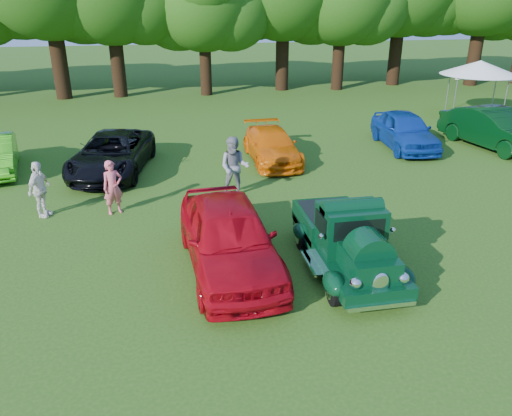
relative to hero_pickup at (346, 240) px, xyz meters
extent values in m
plane|color=#255113|center=(-1.16, 0.09, -0.73)|extent=(120.00, 120.00, 0.00)
cylinder|color=black|center=(-0.75, -1.43, -0.39)|extent=(0.20, 0.67, 0.67)
cylinder|color=black|center=(0.75, -1.43, -0.39)|extent=(0.20, 0.67, 0.67)
cylinder|color=black|center=(-0.75, 1.13, -0.39)|extent=(0.20, 0.67, 0.67)
cylinder|color=black|center=(0.75, 1.13, -0.39)|extent=(0.20, 0.67, 0.67)
cube|color=black|center=(0.00, -0.08, -0.26)|extent=(1.55, 4.05, 0.31)
cube|color=black|center=(0.00, -1.30, 0.10)|extent=(0.99, 1.31, 0.56)
cube|color=black|center=(0.00, -0.20, 0.41)|extent=(1.40, 1.04, 1.08)
cube|color=black|center=(0.00, -0.69, 0.60)|extent=(1.17, 0.05, 0.47)
cube|color=black|center=(0.00, 1.15, -0.01)|extent=(1.55, 1.85, 0.52)
cube|color=black|center=(0.00, 1.15, 0.25)|extent=(1.33, 1.62, 0.05)
ellipsoid|color=black|center=(-0.77, -1.43, -0.22)|extent=(0.45, 0.77, 0.45)
ellipsoid|color=black|center=(0.77, -1.43, -0.22)|extent=(0.45, 0.77, 0.45)
ellipsoid|color=black|center=(-0.80, 1.13, -0.23)|extent=(0.34, 0.65, 0.38)
ellipsoid|color=black|center=(0.80, 1.13, -0.23)|extent=(0.34, 0.65, 0.38)
ellipsoid|color=white|center=(0.00, -1.97, -0.01)|extent=(0.36, 0.11, 0.54)
sphere|color=white|center=(-0.50, -1.91, 0.05)|extent=(0.25, 0.25, 0.25)
sphere|color=white|center=(0.50, -1.91, 0.05)|extent=(0.25, 0.25, 0.25)
cube|color=white|center=(0.00, -2.11, -0.42)|extent=(1.46, 0.10, 0.10)
cube|color=white|center=(0.00, 2.08, -0.37)|extent=(1.46, 0.10, 0.10)
imported|color=#A80712|center=(-2.71, 0.47, 0.12)|extent=(2.27, 5.04, 1.68)
imported|color=black|center=(-5.95, 8.25, -0.02)|extent=(3.26, 5.46, 1.42)
imported|color=orange|center=(0.07, 8.49, -0.10)|extent=(1.79, 4.30, 1.24)
imported|color=navy|center=(5.99, 9.26, 0.04)|extent=(2.16, 4.60, 1.52)
imported|color=black|center=(9.72, 8.54, 0.10)|extent=(2.70, 5.26, 1.65)
imported|color=#E25D6A|center=(-5.62, 4.38, 0.09)|extent=(0.70, 0.60, 1.63)
imported|color=gray|center=(-1.90, 5.06, 0.26)|extent=(1.12, 0.98, 1.97)
imported|color=silver|center=(-7.69, 4.52, 0.12)|extent=(0.73, 1.07, 1.68)
cube|color=white|center=(12.24, 13.99, 1.45)|extent=(3.48, 3.48, 0.11)
cone|color=white|center=(12.24, 13.99, 1.85)|extent=(5.10, 5.10, 0.71)
cylinder|color=slate|center=(10.68, 13.33, 0.34)|extent=(0.05, 0.05, 2.13)
cylinder|color=slate|center=(11.59, 15.55, 0.34)|extent=(0.05, 0.05, 2.13)
cylinder|color=slate|center=(12.90, 12.42, 0.34)|extent=(0.05, 0.05, 2.13)
cylinder|color=slate|center=(13.81, 14.64, 0.34)|extent=(0.05, 0.05, 2.13)
cylinder|color=black|center=(-10.03, 23.48, 1.64)|extent=(0.95, 0.95, 4.73)
cylinder|color=black|center=(-6.57, 23.52, 1.41)|extent=(0.86, 0.86, 4.28)
cylinder|color=black|center=(-1.09, 23.07, 1.12)|extent=(0.74, 0.74, 3.68)
cylinder|color=black|center=(4.17, 24.01, 1.44)|extent=(0.87, 0.87, 4.34)
cylinder|color=black|center=(7.94, 23.45, 1.24)|extent=(0.79, 0.79, 3.93)
cylinder|color=black|center=(12.58, 24.58, 1.51)|extent=(0.89, 0.89, 4.46)
cylinder|color=black|center=(18.04, 23.36, 1.57)|extent=(0.92, 0.92, 4.58)
camera|label=1|loc=(-4.02, -9.89, 5.31)|focal=35.00mm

